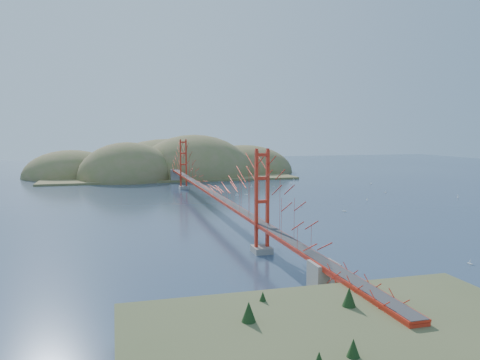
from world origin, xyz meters
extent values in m
plane|color=#2B3C56|center=(0.00, 0.00, 0.00)|extent=(320.00, 320.00, 0.00)
cube|color=gray|center=(0.00, -30.00, 0.35)|extent=(2.00, 2.40, 0.70)
cube|color=gray|center=(0.00, 30.00, 0.35)|extent=(2.00, 2.40, 0.70)
cube|color=red|center=(0.00, 0.00, 3.30)|extent=(1.40, 92.00, 0.16)
cube|color=red|center=(0.00, 0.00, 3.10)|extent=(1.33, 92.00, 0.24)
cube|color=#38383A|center=(0.00, 0.00, 3.40)|extent=(1.19, 92.00, 0.03)
cube|color=gray|center=(0.00, -46.00, 1.65)|extent=(2.00, 2.20, 3.30)
cube|color=gray|center=(0.00, 46.00, 1.65)|extent=(2.20, 2.60, 3.30)
cube|color=red|center=(0.00, -52.00, 3.30)|extent=(1.40, 12.00, 0.16)
cube|color=red|center=(0.00, -52.00, 3.05)|extent=(1.33, 12.00, 0.30)
cube|color=gray|center=(0.00, -56.00, 1.47)|extent=(0.50, 0.70, 2.95)
cube|color=gray|center=(0.00, -53.00, 1.47)|extent=(0.50, 0.70, 2.95)
cube|color=gray|center=(0.00, -50.00, 1.47)|extent=(0.50, 0.70, 2.95)
cube|color=gray|center=(0.00, -48.00, 1.47)|extent=(0.50, 0.70, 2.95)
cube|color=#59544C|center=(0.00, -48.50, 0.12)|extent=(9.00, 6.00, 0.24)
cube|color=maroon|center=(0.40, -47.80, 0.61)|extent=(3.70, 2.30, 0.75)
cube|color=gray|center=(0.40, -47.80, 1.04)|extent=(3.70, 2.30, 0.10)
cylinder|color=white|center=(0.40, -47.80, 1.49)|extent=(0.03, 0.03, 1.00)
cube|color=#49532F|center=(-4.00, -51.00, 0.90)|extent=(24.00, 3.00, 1.80)
cone|color=black|center=(-2.61, -56.94, 3.36)|extent=(0.50, 0.50, 0.72)
cone|color=black|center=(-8.44, -52.94, 3.47)|extent=(0.66, 0.66, 0.95)
cone|color=black|center=(-1.57, -61.60, 3.33)|extent=(0.46, 0.46, 0.65)
cone|color=black|center=(-5.55, -57.14, 3.45)|extent=(0.64, 0.64, 0.91)
cone|color=black|center=(-2.37, -51.50, 3.56)|extent=(0.79, 0.79, 1.12)
cone|color=black|center=(-7.21, -53.08, 3.49)|extent=(0.69, 0.69, 0.98)
cone|color=black|center=(-11.90, -55.19, 3.52)|extent=(0.72, 0.72, 1.03)
cone|color=black|center=(-4.16, -58.88, 3.43)|extent=(0.60, 0.60, 0.86)
cube|color=olive|center=(0.00, 64.00, 0.25)|extent=(70.00, 40.00, 0.60)
ellipsoid|color=olive|center=(-12.00, 56.00, 0.00)|extent=(28.00, 28.00, 21.00)
ellipsoid|color=olive|center=(8.00, 62.00, 0.00)|extent=(36.00, 36.00, 25.00)
ellipsoid|color=olive|center=(26.00, 70.00, 0.00)|extent=(32.00, 32.00, 18.00)
ellipsoid|color=olive|center=(-28.00, 68.00, 0.00)|extent=(28.00, 28.00, 16.00)
ellipsoid|color=olive|center=(2.00, 78.00, 0.00)|extent=(44.00, 44.00, 22.00)
cube|color=white|center=(21.73, -8.10, 0.07)|extent=(0.62, 0.55, 0.11)
cylinder|color=white|center=(21.73, -8.10, 0.41)|extent=(0.02, 0.02, 0.68)
cube|color=white|center=(42.11, 11.42, 0.07)|extent=(0.52, 0.61, 0.11)
cylinder|color=white|center=(42.11, 11.42, 0.40)|extent=(0.02, 0.02, 0.66)
cube|color=white|center=(16.45, 29.21, 0.06)|extent=(0.58, 0.20, 0.11)
cylinder|color=white|center=(16.45, 29.21, 0.38)|extent=(0.02, 0.02, 0.63)
cube|color=white|center=(32.53, 42.00, 0.05)|extent=(0.41, 0.51, 0.09)
cylinder|color=white|center=(32.53, 42.00, 0.33)|extent=(0.01, 0.01, 0.55)
cube|color=white|center=(47.88, 27.26, 0.06)|extent=(0.56, 0.20, 0.10)
cylinder|color=white|center=(47.88, 27.26, 0.36)|extent=(0.02, 0.02, 0.60)
cube|color=white|center=(32.14, 2.30, 0.05)|extent=(0.37, 0.51, 0.09)
cylinder|color=white|center=(32.14, 2.30, 0.32)|extent=(0.01, 0.01, 0.54)
cube|color=white|center=(52.05, 0.77, 0.06)|extent=(0.51, 0.59, 0.11)
cylinder|color=white|center=(52.05, 0.77, 0.39)|extent=(0.02, 0.02, 0.64)
cube|color=white|center=(21.72, 27.87, 0.06)|extent=(0.55, 0.43, 0.10)
cylinder|color=white|center=(21.72, 27.87, 0.35)|extent=(0.02, 0.02, 0.59)
cube|color=white|center=(9.29, 15.82, 0.07)|extent=(0.64, 0.26, 0.11)
cylinder|color=white|center=(9.29, 15.82, 0.41)|extent=(0.02, 0.02, 0.68)
cube|color=white|center=(17.09, -0.63, 0.06)|extent=(0.33, 0.55, 0.10)
cylinder|color=white|center=(17.09, -0.63, 0.34)|extent=(0.02, 0.02, 0.57)
cube|color=white|center=(19.22, -40.00, 0.06)|extent=(0.24, 0.54, 0.10)
cylinder|color=white|center=(19.22, -40.00, 0.34)|extent=(0.02, 0.02, 0.57)
cube|color=white|center=(11.42, 16.25, 0.07)|extent=(0.66, 0.35, 0.11)
cylinder|color=white|center=(11.42, 16.25, 0.41)|extent=(0.02, 0.02, 0.69)
cube|color=white|center=(27.83, 31.98, 0.05)|extent=(0.51, 0.32, 0.09)
cylinder|color=white|center=(27.83, 31.98, 0.32)|extent=(0.01, 0.01, 0.53)
camera|label=1|loc=(-15.80, -78.92, 13.61)|focal=35.00mm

